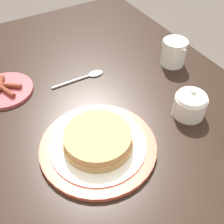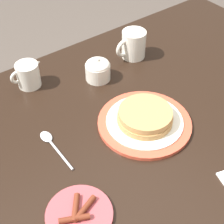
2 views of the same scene
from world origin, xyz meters
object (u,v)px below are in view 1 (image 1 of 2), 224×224
at_px(pancake_plate, 98,143).
at_px(spoon, 88,76).
at_px(creamer_pitcher, 174,52).
at_px(sugar_bowl, 192,104).
at_px(side_plate_bacon, 5,90).

bearing_deg(pancake_plate, spoon, -21.31).
relative_size(creamer_pitcher, spoon, 0.68).
bearing_deg(sugar_bowl, pancake_plate, 85.27).
bearing_deg(side_plate_bacon, spoon, -103.94).
distance_m(creamer_pitcher, sugar_bowl, 0.23).
bearing_deg(sugar_bowl, spoon, 29.95).
distance_m(pancake_plate, sugar_bowl, 0.27).
xyz_separation_m(sugar_bowl, spoon, (0.28, 0.16, -0.04)).
xyz_separation_m(pancake_plate, side_plate_bacon, (0.32, 0.14, -0.01)).
relative_size(sugar_bowl, spoon, 0.50).
distance_m(creamer_pitcher, spoon, 0.28).
bearing_deg(pancake_plate, creamer_pitcher, -63.50).
relative_size(pancake_plate, creamer_pitcher, 2.44).
distance_m(sugar_bowl, spoon, 0.33).
height_order(pancake_plate, creamer_pitcher, creamer_pitcher).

